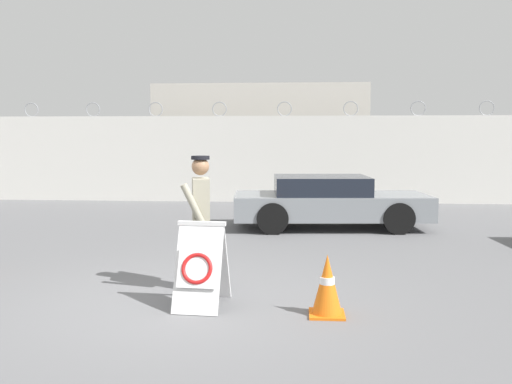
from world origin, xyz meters
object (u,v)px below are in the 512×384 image
at_px(barricade_sign, 201,265).
at_px(parked_car_rear_sedan, 328,201).
at_px(traffic_cone_near, 327,285).
at_px(security_guard, 201,215).

distance_m(barricade_sign, parked_car_rear_sedan, 6.50).
distance_m(traffic_cone_near, parked_car_rear_sedan, 6.47).
xyz_separation_m(security_guard, traffic_cone_near, (1.66, -0.96, -0.68)).
distance_m(security_guard, traffic_cone_near, 2.04).
bearing_deg(security_guard, barricade_sign, -2.45).
relative_size(barricade_sign, traffic_cone_near, 1.46).
distance_m(security_guard, parked_car_rear_sedan, 5.86).
height_order(security_guard, parked_car_rear_sedan, security_guard).
height_order(barricade_sign, security_guard, security_guard).
bearing_deg(barricade_sign, traffic_cone_near, -4.45).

